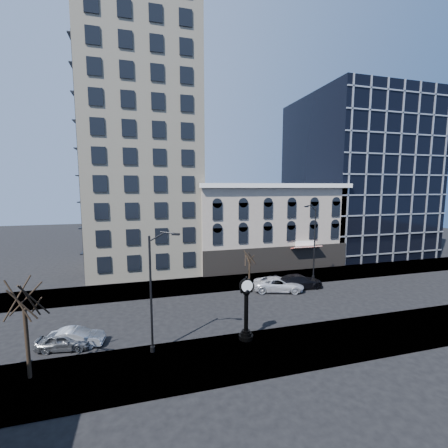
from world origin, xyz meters
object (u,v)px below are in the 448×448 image
object	(u,v)px
street_clock	(246,311)
car_near_a	(65,341)
car_near_b	(76,337)
street_lamp_near	(159,260)

from	to	relation	value
street_clock	car_near_a	distance (m)	13.75
street_clock	car_near_b	world-z (taller)	street_clock
street_lamp_near	car_near_a	world-z (taller)	street_lamp_near
street_lamp_near	car_near_b	size ratio (longest dim) A/B	2.21
street_lamp_near	car_near_a	xyz separation A→B (m)	(-6.89, 2.56, -6.26)
street_clock	car_near_a	world-z (taller)	street_clock
street_lamp_near	car_near_a	bearing A→B (deg)	-177.82
car_near_a	car_near_b	world-z (taller)	car_near_b
car_near_a	car_near_b	distance (m)	0.76
street_clock	car_near_b	distance (m)	13.10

